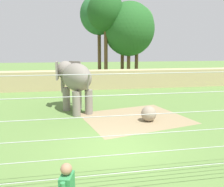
# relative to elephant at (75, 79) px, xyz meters

# --- Properties ---
(ground_plane) EXTENTS (120.00, 120.00, 0.00)m
(ground_plane) POSITION_rel_elephant_xyz_m (1.41, -5.77, -2.00)
(ground_plane) COLOR #5B7F3D
(dirt_patch) EXTENTS (6.25, 5.58, 0.01)m
(dirt_patch) POSITION_rel_elephant_xyz_m (3.21, -2.11, -1.99)
(dirt_patch) COLOR #937F5B
(dirt_patch) RESTS_ON ground
(embankment_wall) EXTENTS (36.00, 1.80, 1.75)m
(embankment_wall) POSITION_rel_elephant_xyz_m (1.41, 8.05, -1.12)
(embankment_wall) COLOR tan
(embankment_wall) RESTS_ON ground
(elephant) EXTENTS (2.56, 3.81, 3.01)m
(elephant) POSITION_rel_elephant_xyz_m (0.00, 0.00, 0.00)
(elephant) COLOR gray
(elephant) RESTS_ON ground
(enrichment_ball) EXTENTS (0.81, 0.81, 0.81)m
(enrichment_ball) POSITION_rel_elephant_xyz_m (3.78, -2.75, -1.59)
(enrichment_ball) COLOR gray
(enrichment_ball) RESTS_ON ground
(cable_fence) EXTENTS (12.03, 0.21, 3.31)m
(cable_fence) POSITION_rel_elephant_xyz_m (1.41, -8.59, -0.32)
(cable_fence) COLOR brown
(cable_fence) RESTS_ON ground
(tree_far_left) EXTENTS (4.08, 4.08, 9.10)m
(tree_far_left) POSITION_rel_elephant_xyz_m (8.14, 14.82, 4.90)
(tree_far_left) COLOR brown
(tree_far_left) RESTS_ON ground
(tree_left_of_centre) EXTENTS (4.32, 4.32, 10.32)m
(tree_left_of_centre) POSITION_rel_elephant_xyz_m (4.04, 14.02, 5.99)
(tree_left_of_centre) COLOR brown
(tree_left_of_centre) RESTS_ON ground
(tree_behind_wall) EXTENTS (4.36, 4.36, 8.11)m
(tree_behind_wall) POSITION_rel_elephant_xyz_m (6.50, 15.83, 3.80)
(tree_behind_wall) COLOR brown
(tree_behind_wall) RESTS_ON ground
(tree_right_of_centre) EXTENTS (6.23, 6.23, 9.44)m
(tree_right_of_centre) POSITION_rel_elephant_xyz_m (7.00, 14.46, 4.16)
(tree_right_of_centre) COLOR brown
(tree_right_of_centre) RESTS_ON ground
(tree_far_right) EXTENTS (4.75, 4.75, 10.50)m
(tree_far_right) POSITION_rel_elephant_xyz_m (3.50, 16.04, 5.96)
(tree_far_right) COLOR brown
(tree_far_right) RESTS_ON ground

